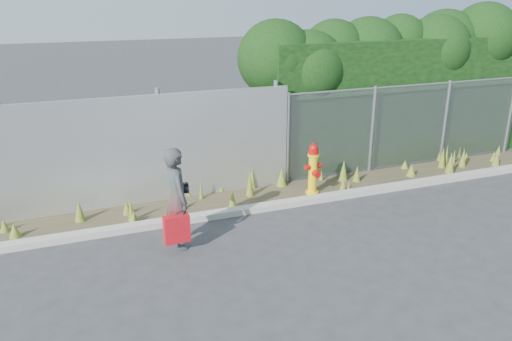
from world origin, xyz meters
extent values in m
plane|color=#343436|center=(0.00, 0.00, 0.00)|extent=(80.00, 80.00, 0.00)
cube|color=#A6A196|center=(0.00, 1.80, 0.06)|extent=(16.00, 0.22, 0.12)
cube|color=#433A26|center=(0.00, 2.40, 0.01)|extent=(16.00, 1.20, 0.01)
cone|color=#556A1F|center=(-2.49, 2.17, 0.24)|extent=(0.13, 0.13, 0.48)
cone|color=#556A1F|center=(0.85, 2.84, 0.21)|extent=(0.24, 0.24, 0.42)
cone|color=#556A1F|center=(-1.53, 2.35, 0.15)|extent=(0.21, 0.21, 0.31)
cone|color=#556A1F|center=(-2.46, 2.02, 0.13)|extent=(0.09, 0.09, 0.26)
cone|color=#556A1F|center=(3.91, 2.33, 0.14)|extent=(0.24, 0.24, 0.28)
cone|color=#556A1F|center=(-2.53, 2.51, 0.14)|extent=(0.18, 0.18, 0.27)
cone|color=#556A1F|center=(0.00, 2.55, 0.27)|extent=(0.17, 0.17, 0.54)
cone|color=#556A1F|center=(4.99, 2.57, 0.26)|extent=(0.17, 0.17, 0.51)
cone|color=#556A1F|center=(-4.48, 2.23, 0.14)|extent=(0.22, 0.22, 0.27)
cone|color=#556A1F|center=(-3.39, 2.51, 0.22)|extent=(0.20, 0.20, 0.44)
cone|color=#556A1F|center=(-1.00, 2.74, 0.24)|extent=(0.09, 0.09, 0.48)
cone|color=#556A1F|center=(0.20, 2.95, 0.22)|extent=(0.17, 0.17, 0.44)
cone|color=#556A1F|center=(5.27, 3.01, 0.15)|extent=(0.13, 0.13, 0.29)
cone|color=#556A1F|center=(5.18, 2.66, 0.27)|extent=(0.11, 0.11, 0.54)
cone|color=#556A1F|center=(4.10, 2.83, 0.11)|extent=(0.19, 0.19, 0.21)
cone|color=#556A1F|center=(4.89, 2.18, 0.26)|extent=(0.22, 0.22, 0.52)
cone|color=#556A1F|center=(-4.67, 2.53, 0.12)|extent=(0.19, 0.19, 0.25)
cone|color=#556A1F|center=(6.51, 2.47, 0.13)|extent=(0.16, 0.16, 0.27)
cone|color=#556A1F|center=(5.47, 2.71, 0.19)|extent=(0.08, 0.08, 0.37)
cone|color=#556A1F|center=(5.92, 3.02, 0.16)|extent=(0.10, 0.10, 0.33)
cone|color=#556A1F|center=(-1.78, 2.19, 0.15)|extent=(0.16, 0.16, 0.31)
cone|color=#556A1F|center=(2.54, 2.49, 0.18)|extent=(0.18, 0.18, 0.37)
cone|color=#556A1F|center=(-2.45, 2.09, 0.13)|extent=(0.21, 0.21, 0.25)
cone|color=#556A1F|center=(5.85, 2.71, 0.13)|extent=(0.14, 0.14, 0.26)
cone|color=#556A1F|center=(-1.20, 3.01, 0.19)|extent=(0.14, 0.14, 0.39)
cone|color=#556A1F|center=(-0.49, 3.00, 0.14)|extent=(0.14, 0.14, 0.28)
cone|color=#556A1F|center=(1.93, 2.04, 0.16)|extent=(0.17, 0.17, 0.32)
cone|color=#556A1F|center=(7.05, 2.85, 0.13)|extent=(0.15, 0.15, 0.26)
cone|color=#556A1F|center=(-0.54, 2.08, 0.21)|extent=(0.16, 0.16, 0.42)
cone|color=#556A1F|center=(1.83, 2.83, 0.12)|extent=(0.11, 0.11, 0.24)
cone|color=#556A1F|center=(6.30, 2.18, 0.18)|extent=(0.20, 0.20, 0.36)
cone|color=#556A1F|center=(5.49, 2.43, 0.24)|extent=(0.17, 0.17, 0.48)
cone|color=#556A1F|center=(2.28, 2.64, 0.24)|extent=(0.20, 0.20, 0.48)
cone|color=#556A1F|center=(2.02, 1.96, 0.13)|extent=(0.08, 0.08, 0.27)
cube|color=#AAACB1|center=(-3.25, 3.00, 1.10)|extent=(8.50, 0.08, 2.20)
cylinder|color=gray|center=(-4.50, 3.12, 1.15)|extent=(0.10, 0.10, 2.30)
cylinder|color=gray|center=(-1.70, 3.12, 1.15)|extent=(0.10, 0.10, 2.30)
cylinder|color=gray|center=(0.80, 3.12, 1.15)|extent=(0.10, 0.10, 2.30)
cube|color=gray|center=(4.25, 3.00, 1.00)|extent=(6.50, 0.03, 2.00)
cylinder|color=gray|center=(4.25, 3.00, 2.00)|extent=(6.50, 0.04, 0.04)
cylinder|color=gray|center=(1.05, 3.00, 1.02)|extent=(0.07, 0.07, 2.05)
cylinder|color=gray|center=(3.20, 3.00, 1.02)|extent=(0.07, 0.07, 2.05)
cylinder|color=gray|center=(5.30, 3.00, 1.02)|extent=(0.07, 0.07, 2.05)
cylinder|color=gray|center=(7.40, 3.00, 1.02)|extent=(0.07, 0.07, 2.05)
cube|color=black|center=(4.55, 4.00, 1.50)|extent=(7.30, 1.60, 3.00)
sphere|color=black|center=(1.18, 4.05, 2.62)|extent=(1.76, 1.76, 1.76)
sphere|color=black|center=(1.94, 3.92, 2.37)|extent=(1.77, 1.77, 1.77)
sphere|color=black|center=(2.77, 4.24, 2.68)|extent=(1.57, 1.57, 1.57)
sphere|color=black|center=(3.68, 4.15, 2.60)|extent=(1.81, 1.81, 1.81)
sphere|color=black|center=(4.65, 4.24, 2.86)|extent=(1.38, 1.38, 1.38)
sphere|color=black|center=(5.55, 3.93, 2.69)|extent=(1.71, 1.71, 1.71)
sphere|color=black|center=(6.05, 4.24, 2.74)|extent=(1.82, 1.82, 1.82)
sphere|color=black|center=(7.00, 3.89, 2.95)|extent=(1.76, 1.76, 1.76)
cylinder|color=yellow|center=(1.28, 2.20, 0.03)|extent=(0.28, 0.28, 0.06)
cylinder|color=yellow|center=(1.28, 2.20, 0.43)|extent=(0.18, 0.18, 0.85)
cylinder|color=yellow|center=(1.28, 2.20, 0.87)|extent=(0.24, 0.24, 0.05)
cylinder|color=#B20F0A|center=(1.28, 2.20, 0.94)|extent=(0.21, 0.21, 0.10)
sphere|color=#B20F0A|center=(1.28, 2.20, 1.01)|extent=(0.19, 0.19, 0.19)
cylinder|color=#B20F0A|center=(1.28, 2.20, 1.11)|extent=(0.05, 0.05, 0.05)
cylinder|color=#B20F0A|center=(1.14, 2.20, 0.62)|extent=(0.10, 0.11, 0.11)
cylinder|color=#B20F0A|center=(1.42, 2.20, 0.62)|extent=(0.10, 0.11, 0.11)
cylinder|color=#B20F0A|center=(1.28, 2.06, 0.50)|extent=(0.15, 0.12, 0.15)
imported|color=#0E5955|center=(-1.85, 0.96, 0.87)|extent=(0.45, 0.65, 1.73)
cube|color=#B6120A|center=(-1.94, 0.70, 0.44)|extent=(0.42, 0.15, 0.46)
cylinder|color=#B6120A|center=(-1.94, 0.70, 0.75)|extent=(0.20, 0.02, 0.02)
cube|color=black|center=(-1.74, 1.10, 0.97)|extent=(0.22, 0.09, 0.17)
camera|label=1|loc=(-3.31, -6.55, 4.06)|focal=35.00mm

